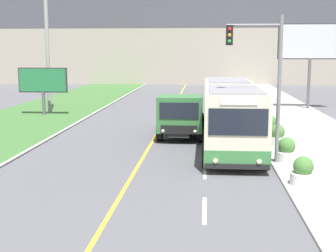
% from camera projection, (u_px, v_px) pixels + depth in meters
% --- Properties ---
extents(apartment_block_background, '(80.00, 8.04, 22.24)m').
position_uv_depth(apartment_block_background, '(188.00, 5.00, 66.84)').
color(apartment_block_background, '#A89E8E').
rests_on(apartment_block_background, ground_plane).
extents(city_bus, '(2.66, 11.69, 3.12)m').
position_uv_depth(city_bus, '(230.00, 114.00, 23.10)').
color(city_bus, beige).
rests_on(city_bus, ground_plane).
extents(dump_truck, '(2.42, 6.12, 2.36)m').
position_uv_depth(dump_truck, '(181.00, 116.00, 25.32)').
color(dump_truck, black).
rests_on(dump_truck, ground_plane).
extents(utility_pole_far, '(1.80, 0.28, 11.54)m').
position_uv_depth(utility_pole_far, '(47.00, 35.00, 34.81)').
color(utility_pole_far, '#9E9E99').
rests_on(utility_pole_far, ground_plane).
extents(traffic_light_mast, '(2.28, 0.32, 6.11)m').
position_uv_depth(traffic_light_mast, '(264.00, 71.00, 19.00)').
color(traffic_light_mast, slate).
rests_on(traffic_light_mast, ground_plane).
extents(billboard_large, '(5.14, 0.24, 6.79)m').
position_uv_depth(billboard_large, '(311.00, 44.00, 36.95)').
color(billboard_large, '#59595B').
rests_on(billboard_large, ground_plane).
extents(billboard_small, '(3.59, 0.24, 3.47)m').
position_uv_depth(billboard_small, '(43.00, 82.00, 33.99)').
color(billboard_small, '#59595B').
rests_on(billboard_small, ground_plane).
extents(planter_round_near, '(0.87, 0.87, 1.00)m').
position_uv_depth(planter_round_near, '(303.00, 172.00, 16.23)').
color(planter_round_near, silver).
rests_on(planter_round_near, sidewalk_right).
extents(planter_round_second, '(0.90, 0.90, 1.02)m').
position_uv_depth(planter_round_second, '(286.00, 151.00, 19.68)').
color(planter_round_second, silver).
rests_on(planter_round_second, sidewalk_right).
extents(planter_round_third, '(0.93, 0.93, 1.03)m').
position_uv_depth(planter_round_third, '(277.00, 136.00, 23.13)').
color(planter_round_third, silver).
rests_on(planter_round_third, sidewalk_right).
extents(planter_round_far, '(0.90, 0.90, 1.01)m').
position_uv_depth(planter_round_far, '(270.00, 125.00, 26.58)').
color(planter_round_far, silver).
rests_on(planter_round_far, sidewalk_right).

